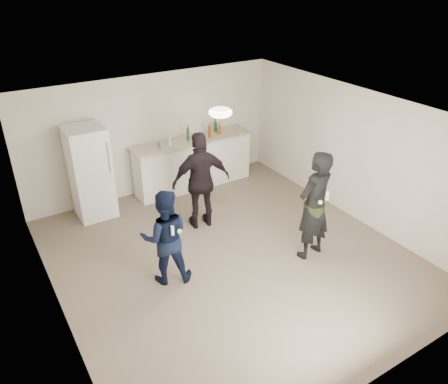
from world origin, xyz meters
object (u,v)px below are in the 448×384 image
man (165,237)px  woman (314,206)px  spectator (201,181)px  counter (193,164)px  shaker (159,145)px  fridge (90,173)px

man → woman: (2.33, -0.69, 0.17)m
woman → spectator: size_ratio=1.02×
counter → man: size_ratio=1.67×
counter → woman: bearing=-82.3°
woman → shaker: bearing=-77.1°
shaker → spectator: (0.18, -1.42, -0.25)m
shaker → man: bearing=-112.9°
fridge → spectator: size_ratio=0.97×
counter → fridge: 2.26m
fridge → spectator: (1.59, -1.46, 0.03)m
fridge → shaker: 1.44m
shaker → woman: woman is taller
shaker → woman: size_ratio=0.09×
counter → man: 3.25m
fridge → man: size_ratio=1.16×
fridge → spectator: 2.16m
counter → spectator: size_ratio=1.41×
counter → shaker: 1.05m
fridge → woman: bearing=-50.5°
woman → spectator: bearing=-67.3°
fridge → woman: 4.21m
shaker → man: size_ratio=0.11×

